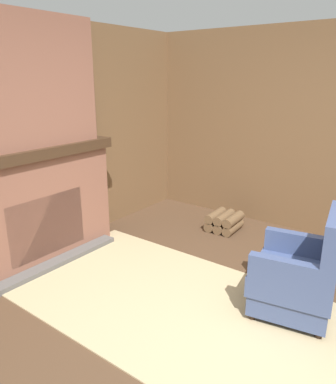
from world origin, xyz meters
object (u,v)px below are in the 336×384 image
(storage_case, at_px, (66,134))
(decorative_plate_on_mantel, at_px, (34,134))
(armchair, at_px, (299,277))
(firewood_stack, at_px, (224,221))

(storage_case, bearing_deg, decorative_plate_on_mantel, -92.92)
(armchair, distance_m, storage_case, 2.82)
(armchair, relative_size, decorative_plate_on_mantel, 3.99)
(storage_case, distance_m, decorative_plate_on_mantel, 0.40)
(firewood_stack, relative_size, decorative_plate_on_mantel, 1.81)
(storage_case, bearing_deg, firewood_stack, 49.45)
(firewood_stack, height_order, decorative_plate_on_mantel, decorative_plate_on_mantel)
(decorative_plate_on_mantel, bearing_deg, armchair, 13.16)
(armchair, bearing_deg, firewood_stack, -51.79)
(firewood_stack, xyz_separation_m, decorative_plate_on_mantel, (-1.27, -1.86, 1.26))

